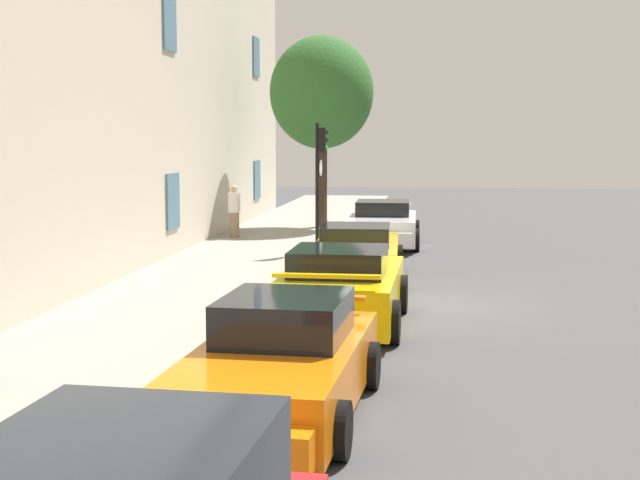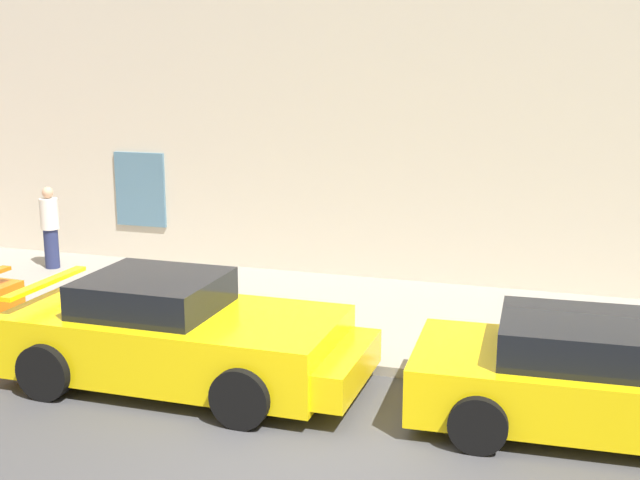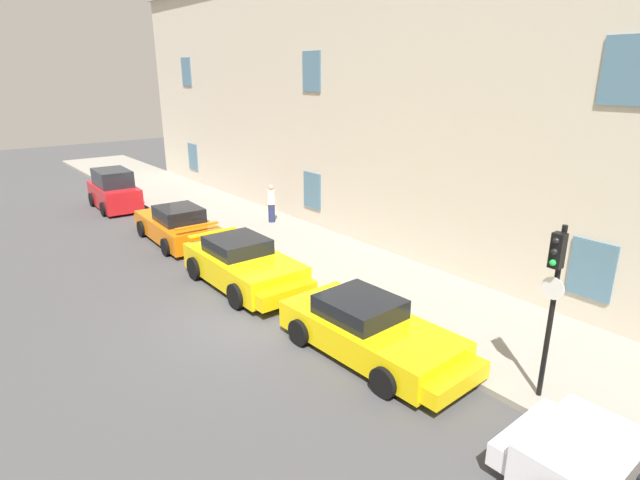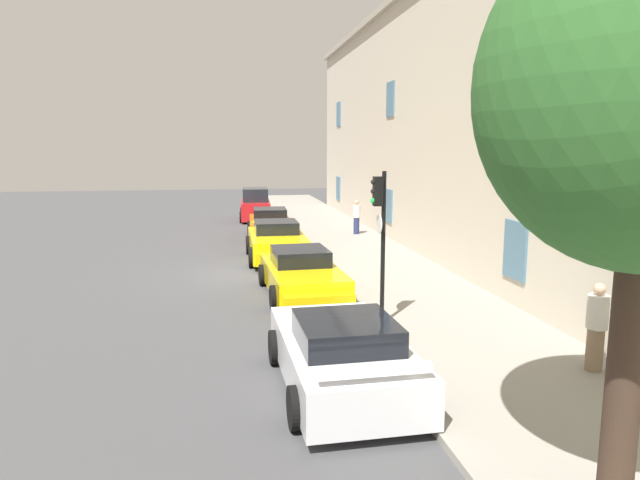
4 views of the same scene
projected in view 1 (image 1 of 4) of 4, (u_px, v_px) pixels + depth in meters
ground_plane at (407, 305)px, 18.49m from camera, size 80.00×80.00×0.00m
sidewalk at (197, 296)px, 19.04m from camera, size 60.00×4.42×0.14m
building_facade at (9, 42)px, 18.95m from camera, size 42.76×3.87×10.52m
sportscar_red_lead at (277, 370)px, 11.03m from camera, size 4.92×2.25×1.42m
sportscar_yellow_flank at (342, 289)px, 16.59m from camera, size 4.71×2.27×1.43m
sportscar_white_middle at (357, 253)px, 21.90m from camera, size 4.87×2.32×1.30m
sportscar_tail_end at (382, 227)px, 27.93m from camera, size 4.75×2.33×1.35m
tree_near_kerb at (322, 93)px, 31.81m from camera, size 3.58×3.58×6.60m
traffic_light at (320, 165)px, 25.07m from camera, size 0.44×0.36×3.54m
pedestrian_strolling at (234, 211)px, 28.99m from camera, size 0.39×0.39×1.65m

